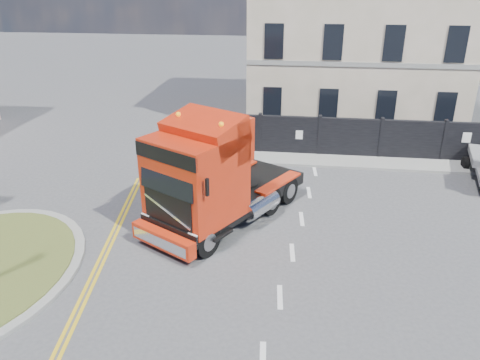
# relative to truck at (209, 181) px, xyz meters

# --- Properties ---
(ground) EXTENTS (120.00, 120.00, 0.00)m
(ground) POSITION_rel_truck_xyz_m (0.07, -0.94, -1.86)
(ground) COLOR #424244
(ground) RESTS_ON ground
(hoarding_fence) EXTENTS (18.80, 0.25, 2.00)m
(hoarding_fence) POSITION_rel_truck_xyz_m (6.62, 8.06, -0.86)
(hoarding_fence) COLOR black
(hoarding_fence) RESTS_ON ground
(georgian_building) EXTENTS (12.30, 10.30, 12.80)m
(georgian_building) POSITION_rel_truck_xyz_m (6.07, 15.56, 3.91)
(georgian_building) COLOR beige
(georgian_building) RESTS_ON ground
(pavement_far) EXTENTS (20.00, 1.60, 0.12)m
(pavement_far) POSITION_rel_truck_xyz_m (6.07, 7.16, -1.80)
(pavement_far) COLOR gray
(pavement_far) RESTS_ON ground
(truck) EXTENTS (5.71, 7.30, 4.16)m
(truck) POSITION_rel_truck_xyz_m (0.00, 0.00, 0.00)
(truck) COLOR black
(truck) RESTS_ON ground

